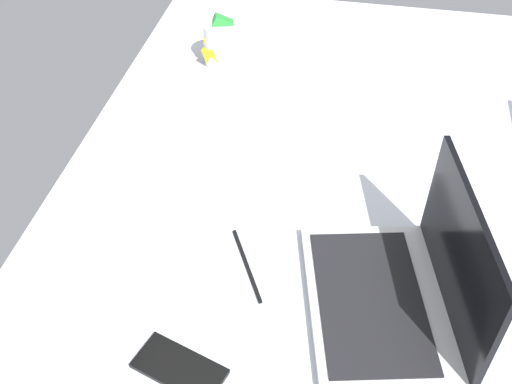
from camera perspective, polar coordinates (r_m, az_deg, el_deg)
bed_mattress at (r=126.07cm, az=13.05°, el=-5.73°), size 180.00×140.00×18.00cm
laptop at (r=103.08cm, az=13.25°, el=-8.86°), size 37.26×29.71×23.00cm
snack_cup at (r=158.51cm, az=-3.31°, el=13.67°), size 9.29×9.57×13.44cm
cell_phone at (r=97.78cm, az=-7.13°, el=-15.97°), size 10.80×15.42×0.80cm
charger_cable at (r=109.07cm, az=-0.87°, el=-6.80°), size 15.36×8.37×0.60cm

